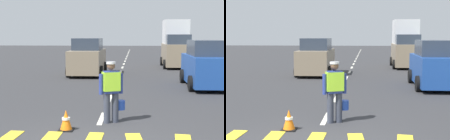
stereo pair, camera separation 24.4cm
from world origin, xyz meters
TOP-DOWN VIEW (x-y plane):
  - ground_plane at (0.00, 21.00)m, footprint 96.00×96.00m
  - lane_center_line at (0.00, 25.20)m, footprint 0.14×46.40m
  - road_worker at (0.32, 2.32)m, footprint 0.69×0.54m
  - traffic_cone_near at (-0.78, 1.49)m, footprint 0.36×0.36m
  - delivery_truck at (4.01, 18.48)m, footprint 2.16×4.60m
  - car_oncoming_lead at (-1.92, 13.10)m, footprint 2.06×4.17m
  - car_parked_curbside at (4.19, 8.81)m, footprint 1.94×4.13m

SIDE VIEW (x-z plane):
  - ground_plane at x=0.00m, z-range 0.00..0.00m
  - lane_center_line at x=0.00m, z-range 0.00..0.01m
  - traffic_cone_near at x=-0.78m, z-range 0.00..0.52m
  - road_worker at x=0.32m, z-range 0.10..1.77m
  - car_parked_curbside at x=4.19m, z-range -0.08..2.08m
  - car_oncoming_lead at x=-1.92m, z-range -0.08..2.13m
  - delivery_truck at x=4.01m, z-range -0.16..3.38m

